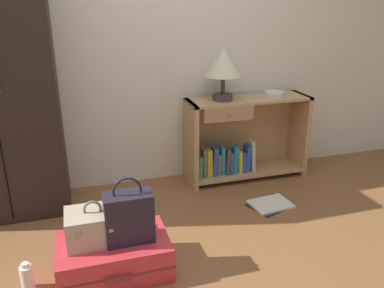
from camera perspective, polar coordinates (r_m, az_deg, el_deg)
ground_plane at (r=2.44m, az=1.39°, el=-19.06°), size 9.00×9.00×0.00m
back_wall at (r=3.35m, az=-6.80°, el=15.94°), size 6.40×0.10×2.60m
bookshelf at (r=3.57m, az=7.15°, el=0.60°), size 1.09×0.34×0.74m
table_lamp at (r=3.31m, az=4.56°, el=11.35°), size 0.31×0.31×0.43m
bowl at (r=3.53m, az=11.78°, el=7.07°), size 0.17×0.17×0.05m
suitcase_large at (r=2.48m, az=-11.19°, el=-15.63°), size 0.65×0.43×0.22m
train_case at (r=2.39m, az=-13.98°, el=-11.43°), size 0.32×0.25×0.26m
handbag at (r=2.33m, az=-9.12°, el=-10.31°), size 0.28×0.15×0.40m
bottle at (r=2.51m, az=-22.72°, el=-17.35°), size 0.07×0.07×0.17m
open_book_on_floor at (r=3.23m, az=11.30°, el=-8.55°), size 0.40×0.35×0.02m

